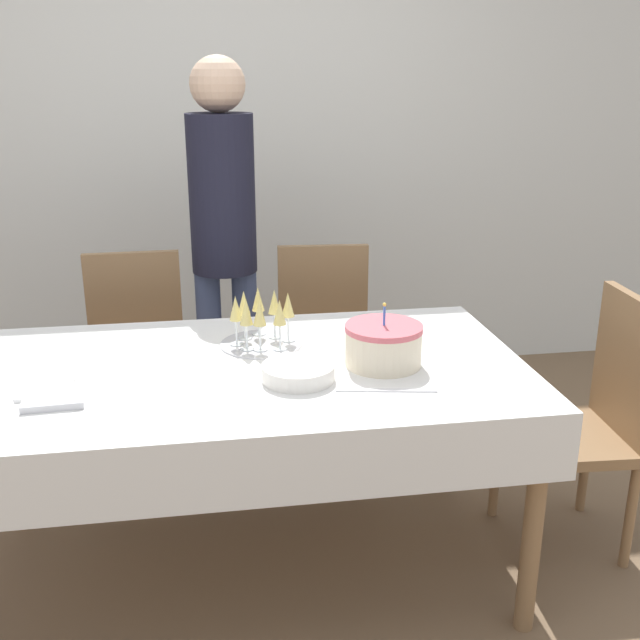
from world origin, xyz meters
name	(u,v)px	position (x,y,z in m)	size (l,w,h in m)	color
ground_plane	(250,569)	(0.00, 0.00, 0.00)	(12.00, 12.00, 0.00)	brown
wall_back	(217,134)	(0.00, 1.85, 1.35)	(8.00, 0.05, 2.70)	silver
dining_table	(244,395)	(0.00, 0.00, 0.67)	(1.81, 1.00, 0.77)	white
dining_chair_far_left	(137,357)	(-0.40, 0.82, 0.51)	(0.43, 0.43, 0.94)	olive
dining_chair_far_right	(325,346)	(0.41, 0.82, 0.51)	(0.45, 0.45, 0.94)	olive
dining_chair_right_end	(591,413)	(1.22, -0.01, 0.51)	(0.45, 0.45, 0.94)	olive
birthday_cake	(383,345)	(0.45, -0.06, 0.84)	(0.25, 0.25, 0.21)	beige
champagne_tray	(261,318)	(0.08, 0.19, 0.87)	(0.28, 0.28, 0.18)	silver
plate_stack_main	(298,372)	(0.16, -0.14, 0.79)	(0.22, 0.22, 0.05)	silver
cake_knife	(386,390)	(0.41, -0.27, 0.77)	(0.30, 0.07, 0.00)	silver
fork_pile	(53,404)	(-0.54, -0.23, 0.78)	(0.17, 0.07, 0.02)	silver
napkin_pile	(46,389)	(-0.58, -0.11, 0.78)	(0.15, 0.15, 0.01)	white
person_standing	(223,222)	(-0.01, 0.96, 1.05)	(0.28, 0.28, 1.73)	#3F4C72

